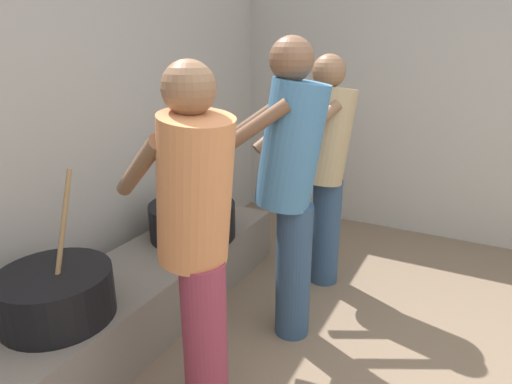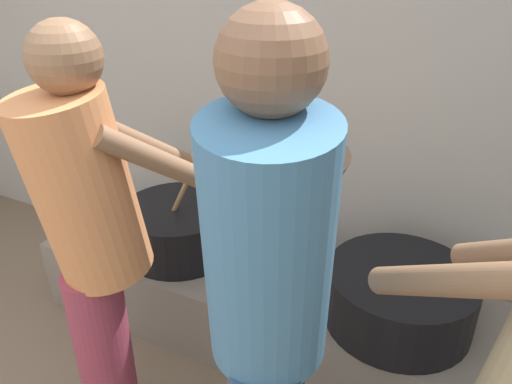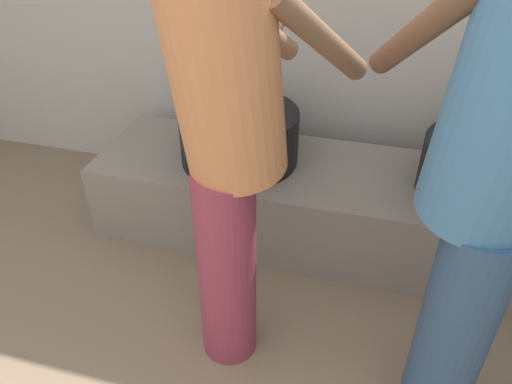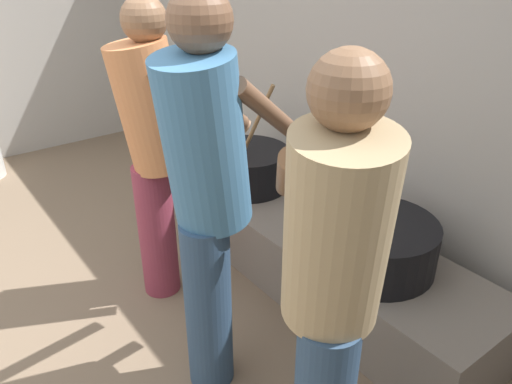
{
  "view_description": "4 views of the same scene",
  "coord_description": "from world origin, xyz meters",
  "px_view_note": "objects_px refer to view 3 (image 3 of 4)",
  "views": [
    {
      "loc": [
        -1.35,
        0.2,
        1.63
      ],
      "look_at": [
        0.46,
        1.15,
        0.94
      ],
      "focal_mm": 30.62,
      "sensor_mm": 36.0,
      "label": 1
    },
    {
      "loc": [
        1.11,
        0.2,
        1.78
      ],
      "look_at": [
        0.45,
        1.49,
        1.03
      ],
      "focal_mm": 35.34,
      "sensor_mm": 36.0,
      "label": 2
    },
    {
      "loc": [
        0.41,
        -0.01,
        1.56
      ],
      "look_at": [
        0.13,
        1.03,
        0.82
      ],
      "focal_mm": 34.86,
      "sensor_mm": 36.0,
      "label": 3
    },
    {
      "loc": [
        2.16,
        0.2,
        1.81
      ],
      "look_at": [
        0.59,
        1.38,
        0.8
      ],
      "focal_mm": 35.09,
      "sensor_mm": 36.0,
      "label": 4
    }
  ],
  "objects_px": {
    "cook_in_orange_shirt": "(229,129)",
    "cook_in_blue_shirt": "(499,166)",
    "cooking_pot_secondary": "(494,173)",
    "cooking_pot_main": "(239,136)"
  },
  "relations": [
    {
      "from": "cook_in_orange_shirt",
      "to": "cook_in_blue_shirt",
      "type": "distance_m",
      "value": 0.7
    },
    {
      "from": "cook_in_blue_shirt",
      "to": "cook_in_orange_shirt",
      "type": "bearing_deg",
      "value": 170.11
    },
    {
      "from": "cooking_pot_secondary",
      "to": "cook_in_orange_shirt",
      "type": "bearing_deg",
      "value": -142.65
    },
    {
      "from": "cooking_pot_main",
      "to": "cook_in_orange_shirt",
      "type": "height_order",
      "value": "cook_in_orange_shirt"
    },
    {
      "from": "cooking_pot_main",
      "to": "cooking_pot_secondary",
      "type": "distance_m",
      "value": 1.08
    },
    {
      "from": "cooking_pot_main",
      "to": "cook_in_orange_shirt",
      "type": "bearing_deg",
      "value": -74.91
    },
    {
      "from": "cooking_pot_secondary",
      "to": "cook_in_orange_shirt",
      "type": "xyz_separation_m",
      "value": [
        -0.89,
        -0.68,
        0.41
      ]
    },
    {
      "from": "cook_in_orange_shirt",
      "to": "cook_in_blue_shirt",
      "type": "bearing_deg",
      "value": -9.89
    },
    {
      "from": "cook_in_blue_shirt",
      "to": "cooking_pot_secondary",
      "type": "bearing_deg",
      "value": 75.94
    },
    {
      "from": "cooking_pot_main",
      "to": "cooking_pot_secondary",
      "type": "relative_size",
      "value": 1.19
    }
  ]
}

